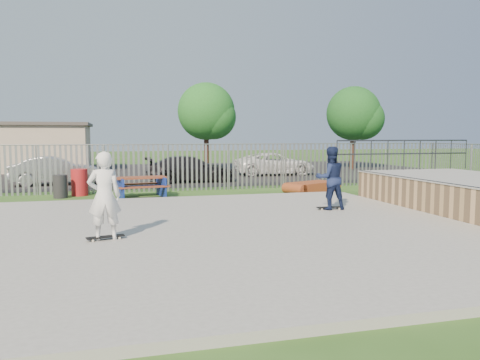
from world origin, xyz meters
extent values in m
plane|color=#2D521C|center=(0.00, 0.00, 0.00)|extent=(120.00, 120.00, 0.00)
cube|color=gray|center=(0.00, 0.00, 0.07)|extent=(15.00, 12.00, 0.15)
cube|color=tan|center=(9.50, 1.00, 0.53)|extent=(4.00, 7.00, 1.05)
cube|color=#9E9E99|center=(9.50, 1.00, 1.07)|extent=(4.05, 7.05, 0.04)
cylinder|color=#383A3F|center=(7.52, 1.00, 1.08)|extent=(0.06, 7.00, 0.06)
cube|color=brown|center=(-0.22, 7.28, 0.76)|extent=(1.97, 1.00, 0.06)
cube|color=brown|center=(-0.13, 6.66, 0.46)|extent=(1.91, 0.56, 0.05)
cube|color=brown|center=(-0.32, 7.91, 0.46)|extent=(1.91, 0.56, 0.05)
cube|color=navy|center=(-0.22, 7.28, 0.39)|extent=(1.87, 1.69, 0.77)
cube|color=brown|center=(6.80, 7.16, 0.21)|extent=(2.35, 1.83, 0.42)
cylinder|color=#AB1A1D|center=(-2.56, 8.43, 0.53)|extent=(0.63, 0.63, 1.05)
cylinder|color=#232325|center=(-3.21, 7.86, 0.44)|extent=(0.53, 0.53, 0.88)
cube|color=black|center=(0.00, 19.00, 0.01)|extent=(40.00, 18.00, 0.02)
imported|color=silver|center=(-3.96, 12.80, 0.70)|extent=(4.23, 1.85, 1.35)
imported|color=black|center=(2.51, 12.51, 0.67)|extent=(4.52, 1.89, 1.31)
imported|color=white|center=(7.98, 15.38, 0.68)|extent=(4.79, 2.31, 1.32)
cube|color=beige|center=(-8.00, 23.00, 1.50)|extent=(10.00, 6.00, 3.00)
cube|color=#4C4742|center=(-8.00, 23.00, 3.10)|extent=(10.40, 6.40, 0.20)
cylinder|color=#46261C|center=(4.71, 19.89, 1.69)|extent=(0.33, 0.33, 3.39)
sphere|color=#226321|center=(4.71, 19.89, 3.95)|extent=(3.79, 3.79, 3.79)
cylinder|color=#41261A|center=(14.81, 18.57, 1.66)|extent=(0.40, 0.40, 3.32)
sphere|color=#1B511D|center=(14.81, 18.57, 3.88)|extent=(3.72, 3.72, 3.72)
cube|color=black|center=(5.10, 1.89, 0.21)|extent=(0.81, 0.23, 0.02)
cube|color=black|center=(-1.38, -0.67, 0.21)|extent=(0.82, 0.37, 0.02)
imported|color=#162045|center=(5.10, 1.89, 1.10)|extent=(0.95, 0.76, 1.90)
imported|color=white|center=(-1.38, -0.67, 1.10)|extent=(0.71, 0.49, 1.90)
camera|label=1|loc=(-1.10, -10.95, 2.39)|focal=35.00mm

